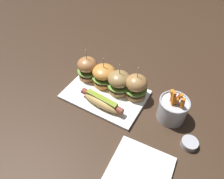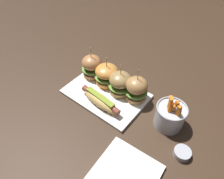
{
  "view_description": "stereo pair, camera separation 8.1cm",
  "coord_description": "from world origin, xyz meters",
  "px_view_note": "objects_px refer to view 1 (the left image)",
  "views": [
    {
      "loc": [
        0.32,
        -0.5,
        0.63
      ],
      "look_at": [
        0.03,
        0.0,
        0.05
      ],
      "focal_mm": 32.72,
      "sensor_mm": 36.0,
      "label": 1
    },
    {
      "loc": [
        0.39,
        -0.45,
        0.63
      ],
      "look_at": [
        0.03,
        0.0,
        0.05
      ],
      "focal_mm": 32.72,
      "sensor_mm": 36.0,
      "label": 2
    }
  ],
  "objects_px": {
    "hot_dog": "(102,101)",
    "slider_center_right": "(119,82)",
    "sauce_ramekin": "(189,143)",
    "side_plate": "(139,172)",
    "platter_main": "(105,95)",
    "slider_center_left": "(104,75)",
    "fries_bucket": "(173,109)",
    "slider_far_right": "(136,86)",
    "slider_far_left": "(88,68)"
  },
  "relations": [
    {
      "from": "side_plate",
      "to": "platter_main",
      "type": "bearing_deg",
      "value": 138.92
    },
    {
      "from": "platter_main",
      "to": "slider_far_right",
      "type": "bearing_deg",
      "value": 25.35
    },
    {
      "from": "slider_center_left",
      "to": "slider_far_right",
      "type": "height_order",
      "value": "slider_far_right"
    },
    {
      "from": "slider_far_right",
      "to": "sauce_ramekin",
      "type": "bearing_deg",
      "value": -23.1
    },
    {
      "from": "sauce_ramekin",
      "to": "fries_bucket",
      "type": "bearing_deg",
      "value": 138.18
    },
    {
      "from": "fries_bucket",
      "to": "hot_dog",
      "type": "bearing_deg",
      "value": -160.36
    },
    {
      "from": "slider_far_right",
      "to": "side_plate",
      "type": "height_order",
      "value": "slider_far_right"
    },
    {
      "from": "slider_center_right",
      "to": "side_plate",
      "type": "bearing_deg",
      "value": -50.98
    },
    {
      "from": "slider_center_left",
      "to": "sauce_ramekin",
      "type": "bearing_deg",
      "value": -14.84
    },
    {
      "from": "hot_dog",
      "to": "slider_far_right",
      "type": "bearing_deg",
      "value": 51.66
    },
    {
      "from": "slider_far_right",
      "to": "slider_center_left",
      "type": "bearing_deg",
      "value": -179.3
    },
    {
      "from": "hot_dog",
      "to": "slider_center_left",
      "type": "height_order",
      "value": "slider_center_left"
    },
    {
      "from": "platter_main",
      "to": "slider_center_right",
      "type": "xyz_separation_m",
      "value": [
        0.04,
        0.04,
        0.06
      ]
    },
    {
      "from": "hot_dog",
      "to": "slider_center_right",
      "type": "bearing_deg",
      "value": 79.34
    },
    {
      "from": "slider_center_right",
      "to": "fries_bucket",
      "type": "height_order",
      "value": "slider_center_right"
    },
    {
      "from": "side_plate",
      "to": "slider_center_right",
      "type": "bearing_deg",
      "value": 129.02
    },
    {
      "from": "slider_center_right",
      "to": "hot_dog",
      "type": "bearing_deg",
      "value": -100.66
    },
    {
      "from": "platter_main",
      "to": "slider_center_left",
      "type": "xyz_separation_m",
      "value": [
        -0.04,
        0.05,
        0.05
      ]
    },
    {
      "from": "slider_far_left",
      "to": "slider_far_right",
      "type": "xyz_separation_m",
      "value": [
        0.23,
        0.0,
        -0.0
      ]
    },
    {
      "from": "slider_far_left",
      "to": "slider_far_right",
      "type": "distance_m",
      "value": 0.23
    },
    {
      "from": "platter_main",
      "to": "side_plate",
      "type": "bearing_deg",
      "value": -41.08
    },
    {
      "from": "slider_center_right",
      "to": "slider_far_right",
      "type": "bearing_deg",
      "value": 8.59
    },
    {
      "from": "hot_dog",
      "to": "fries_bucket",
      "type": "xyz_separation_m",
      "value": [
        0.25,
        0.09,
        0.01
      ]
    },
    {
      "from": "slider_center_right",
      "to": "fries_bucket",
      "type": "distance_m",
      "value": 0.23
    },
    {
      "from": "slider_center_right",
      "to": "side_plate",
      "type": "height_order",
      "value": "slider_center_right"
    },
    {
      "from": "slider_center_left",
      "to": "slider_center_right",
      "type": "bearing_deg",
      "value": -6.46
    },
    {
      "from": "platter_main",
      "to": "slider_center_left",
      "type": "height_order",
      "value": "slider_center_left"
    },
    {
      "from": "sauce_ramekin",
      "to": "side_plate",
      "type": "height_order",
      "value": "sauce_ramekin"
    },
    {
      "from": "slider_center_left",
      "to": "platter_main",
      "type": "bearing_deg",
      "value": -54.76
    },
    {
      "from": "fries_bucket",
      "to": "side_plate",
      "type": "bearing_deg",
      "value": -92.95
    },
    {
      "from": "sauce_ramekin",
      "to": "side_plate",
      "type": "xyz_separation_m",
      "value": [
        -0.11,
        -0.17,
        -0.01
      ]
    },
    {
      "from": "platter_main",
      "to": "slider_center_right",
      "type": "height_order",
      "value": "slider_center_right"
    },
    {
      "from": "platter_main",
      "to": "slider_far_right",
      "type": "height_order",
      "value": "slider_far_right"
    },
    {
      "from": "slider_center_right",
      "to": "slider_far_right",
      "type": "distance_m",
      "value": 0.07
    },
    {
      "from": "platter_main",
      "to": "fries_bucket",
      "type": "height_order",
      "value": "fries_bucket"
    },
    {
      "from": "hot_dog",
      "to": "fries_bucket",
      "type": "height_order",
      "value": "fries_bucket"
    },
    {
      "from": "slider_far_right",
      "to": "sauce_ramekin",
      "type": "relative_size",
      "value": 2.62
    },
    {
      "from": "fries_bucket",
      "to": "slider_far_right",
      "type": "bearing_deg",
      "value": 171.38
    },
    {
      "from": "slider_center_right",
      "to": "fries_bucket",
      "type": "relative_size",
      "value": 0.99
    },
    {
      "from": "slider_center_left",
      "to": "side_plate",
      "type": "relative_size",
      "value": 0.72
    },
    {
      "from": "slider_center_left",
      "to": "sauce_ramekin",
      "type": "xyz_separation_m",
      "value": [
        0.41,
        -0.11,
        -0.05
      ]
    },
    {
      "from": "slider_far_right",
      "to": "sauce_ramekin",
      "type": "xyz_separation_m",
      "value": [
        0.26,
        -0.11,
        -0.05
      ]
    },
    {
      "from": "slider_center_left",
      "to": "sauce_ramekin",
      "type": "distance_m",
      "value": 0.42
    },
    {
      "from": "hot_dog",
      "to": "slider_center_right",
      "type": "height_order",
      "value": "slider_center_right"
    },
    {
      "from": "slider_far_left",
      "to": "fries_bucket",
      "type": "height_order",
      "value": "slider_far_left"
    },
    {
      "from": "hot_dog",
      "to": "slider_center_left",
      "type": "bearing_deg",
      "value": 117.63
    },
    {
      "from": "sauce_ramekin",
      "to": "slider_center_right",
      "type": "bearing_deg",
      "value": 163.23
    },
    {
      "from": "slider_far_left",
      "to": "slider_center_left",
      "type": "xyz_separation_m",
      "value": [
        0.08,
        0.0,
        -0.01
      ]
    },
    {
      "from": "hot_dog",
      "to": "slider_center_right",
      "type": "xyz_separation_m",
      "value": [
        0.02,
        0.1,
        0.03
      ]
    },
    {
      "from": "side_plate",
      "to": "slider_far_left",
      "type": "bearing_deg",
      "value": 143.89
    }
  ]
}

